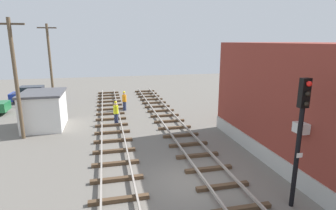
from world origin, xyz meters
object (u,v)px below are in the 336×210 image
Objects in this scene: utility_pole_near at (16,78)px; utility_pole_far at (50,63)px; track_worker_foreground at (124,101)px; signal_mast at (300,129)px; track_worker_distant at (116,113)px; brick_building at (336,105)px; parked_car_blue at (32,94)px; control_hut at (44,110)px.

utility_pole_far reaches higher than utility_pole_near.
track_worker_foreground is (7.29, 6.10, -3.21)m from utility_pole_near.
track_worker_foreground is (-5.39, 17.02, -2.33)m from signal_mast.
track_worker_foreground and track_worker_distant have the same top height.
brick_building is 17.27m from track_worker_foreground.
parked_car_blue is at bearing 100.01° from utility_pole_near.
signal_mast reaches higher than control_hut.
track_worker_distant is (8.41, -9.88, 0.03)m from parked_car_blue.
track_worker_foreground is 1.00× the size of track_worker_distant.
track_worker_distant is (-11.11, 9.62, -2.25)m from brick_building.
utility_pole_far is at bearing 125.55° from track_worker_distant.
utility_pole_near is (-17.44, 7.69, 0.96)m from brick_building.
track_worker_foreground reaches higher than parked_car_blue.
utility_pole_near is at bearing 156.21° from brick_building.
utility_pole_near reaches higher than control_hut.
track_worker_foreground is (9.37, -5.72, 0.03)m from parked_car_blue.
parked_car_blue is (-3.07, 9.54, -0.49)m from control_hut.
brick_building reaches higher than control_hut.
brick_building is at bearing -44.97° from parked_car_blue.
track_worker_distant is at bearing -54.45° from utility_pole_far.
signal_mast is 14.52m from track_worker_distant.
utility_pole_far reaches higher than parked_car_blue.
parked_car_blue is 2.25× the size of track_worker_distant.
signal_mast is at bearing -63.69° from track_worker_distant.
parked_car_blue is (-19.52, 19.50, -2.28)m from brick_building.
utility_pole_far reaches higher than track_worker_foreground.
signal_mast reaches higher than track_worker_foreground.
brick_building reaches higher than parked_car_blue.
utility_pole_near reaches higher than signal_mast.
brick_building reaches higher than signal_mast.
control_hut is 0.47× the size of utility_pole_far.
control_hut is 2.03× the size of track_worker_foreground.
brick_building is at bearing -46.48° from utility_pole_far.
track_worker_foreground is 4.28m from track_worker_distant.
utility_pole_near is (-0.98, -2.27, 2.75)m from control_hut.
signal_mast is at bearing -40.73° from utility_pole_near.
parked_car_blue is 0.53× the size of utility_pole_near.
utility_pole_far reaches higher than track_worker_distant.
utility_pole_far is at bearing 133.52° from brick_building.
signal_mast reaches higher than track_worker_distant.
track_worker_foreground is (6.30, 3.83, -0.46)m from control_hut.
track_worker_distant is at bearing -103.03° from track_worker_foreground.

